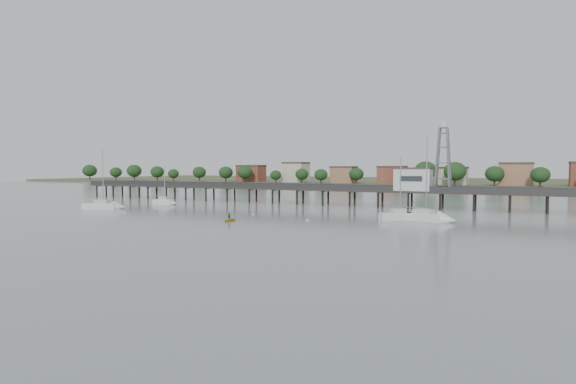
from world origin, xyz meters
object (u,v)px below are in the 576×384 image
at_px(pier, 313,189).
at_px(white_tender, 163,201).
at_px(sailboat_a, 108,206).
at_px(sailboat_d, 432,218).
at_px(lattice_tower, 443,159).
at_px(sailboat_b, 166,202).
at_px(sailboat_c, 404,216).
at_px(yellow_dinghy, 229,221).

relative_size(pier, white_tender, 41.55).
bearing_deg(sailboat_a, sailboat_d, -19.19).
bearing_deg(sailboat_a, pier, 17.41).
bearing_deg(pier, sailboat_d, -37.80).
relative_size(lattice_tower, sailboat_b, 1.53).
bearing_deg(sailboat_c, sailboat_d, -45.61).
xyz_separation_m(lattice_tower, white_tender, (-68.34, -13.16, -10.69)).
bearing_deg(yellow_dinghy, sailboat_c, 26.92).
bearing_deg(white_tender, sailboat_a, -80.88).
bearing_deg(pier, white_tender, -160.35).
xyz_separation_m(sailboat_c, yellow_dinghy, (-26.84, -15.46, -0.65)).
distance_m(sailboat_a, sailboat_b, 15.52).
bearing_deg(pier, sailboat_c, -41.85).
relative_size(pier, yellow_dinghy, 50.50).
height_order(pier, yellow_dinghy, pier).
bearing_deg(sailboat_b, sailboat_c, -14.54).
bearing_deg(sailboat_c, lattice_tower, 43.46).
bearing_deg(sailboat_d, pier, 159.96).
distance_m(pier, white_tender, 39.27).
height_order(sailboat_b, yellow_dinghy, sailboat_b).
xyz_separation_m(sailboat_a, sailboat_c, (64.72, 6.83, 0.01)).
relative_size(lattice_tower, sailboat_a, 1.08).
bearing_deg(lattice_tower, white_tender, -169.10).
xyz_separation_m(sailboat_b, yellow_dinghy, (33.80, -23.60, -0.66)).
bearing_deg(lattice_tower, yellow_dinghy, -126.06).
xyz_separation_m(sailboat_d, white_tender, (-70.41, 12.88, -0.21)).
distance_m(lattice_tower, sailboat_d, 28.14).
height_order(sailboat_d, yellow_dinghy, sailboat_d).
bearing_deg(sailboat_b, yellow_dinghy, -41.81).
distance_m(lattice_tower, yellow_dinghy, 51.89).
bearing_deg(white_tender, lattice_tower, 18.14).
height_order(sailboat_b, white_tender, sailboat_b).
relative_size(sailboat_d, sailboat_b, 1.55).
relative_size(lattice_tower, yellow_dinghy, 5.22).
bearing_deg(yellow_dinghy, white_tender, 141.12).
relative_size(sailboat_a, sailboat_b, 1.41).
xyz_separation_m(sailboat_d, sailboat_c, (-5.07, 0.51, 0.02)).
bearing_deg(sailboat_a, lattice_tower, 1.17).
relative_size(lattice_tower, white_tender, 4.29).
distance_m(lattice_tower, white_tender, 70.41).
bearing_deg(sailboat_d, sailboat_c, -168.01).
relative_size(pier, sailboat_a, 10.47).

